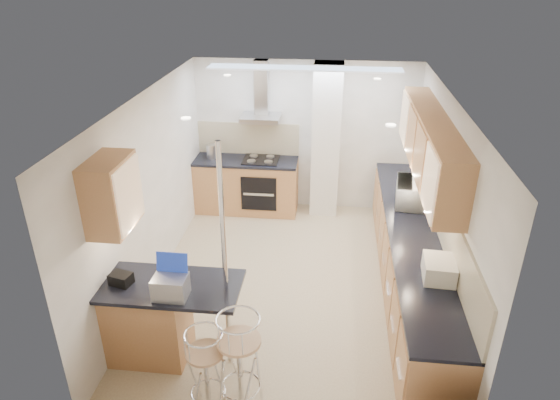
# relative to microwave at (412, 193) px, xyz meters

# --- Properties ---
(ground) EXTENTS (4.80, 4.80, 0.00)m
(ground) POSITION_rel_microwave_xyz_m (-1.54, -0.73, -1.09)
(ground) COLOR tan
(ground) RESTS_ON ground
(room_shell) EXTENTS (3.64, 4.84, 2.51)m
(room_shell) POSITION_rel_microwave_xyz_m (-1.22, -0.36, 0.46)
(room_shell) COLOR silver
(room_shell) RESTS_ON ground
(right_counter) EXTENTS (0.63, 4.40, 0.92)m
(right_counter) POSITION_rel_microwave_xyz_m (-0.04, -0.73, -0.62)
(right_counter) COLOR #B47B48
(right_counter) RESTS_ON ground
(back_counter) EXTENTS (1.70, 0.63, 0.92)m
(back_counter) POSITION_rel_microwave_xyz_m (-2.49, 1.37, -0.62)
(back_counter) COLOR #B47B48
(back_counter) RESTS_ON ground
(peninsula) EXTENTS (1.47, 0.72, 0.94)m
(peninsula) POSITION_rel_microwave_xyz_m (-2.67, -2.18, -0.61)
(peninsula) COLOR #B47B48
(peninsula) RESTS_ON ground
(microwave) EXTENTS (0.47, 0.64, 0.33)m
(microwave) POSITION_rel_microwave_xyz_m (0.00, 0.00, 0.00)
(microwave) COLOR white
(microwave) RESTS_ON right_counter
(laptop) EXTENTS (0.33, 0.25, 0.22)m
(laptop) POSITION_rel_microwave_xyz_m (-2.58, -2.37, -0.03)
(laptop) COLOR #9EA0A6
(laptop) RESTS_ON peninsula
(bag) EXTENTS (0.25, 0.20, 0.12)m
(bag) POSITION_rel_microwave_xyz_m (-3.15, -2.22, -0.09)
(bag) COLOR black
(bag) RESTS_ON peninsula
(bar_stool_near) EXTENTS (0.49, 0.49, 0.92)m
(bar_stool_near) POSITION_rel_microwave_xyz_m (-2.15, -2.83, -0.62)
(bar_stool_near) COLOR tan
(bar_stool_near) RESTS_ON ground
(bar_stool_end) EXTENTS (0.52, 0.52, 1.06)m
(bar_stool_end) POSITION_rel_microwave_xyz_m (-1.84, -2.75, -0.56)
(bar_stool_end) COLOR tan
(bar_stool_end) RESTS_ON ground
(jar_a) EXTENTS (0.15, 0.15, 0.17)m
(jar_a) POSITION_rel_microwave_xyz_m (-0.08, 0.38, -0.08)
(jar_a) COLOR white
(jar_a) RESTS_ON right_counter
(jar_b) EXTENTS (0.12, 0.12, 0.14)m
(jar_b) POSITION_rel_microwave_xyz_m (0.06, 0.65, -0.10)
(jar_b) COLOR white
(jar_b) RESTS_ON right_counter
(jar_c) EXTENTS (0.15, 0.15, 0.20)m
(jar_c) POSITION_rel_microwave_xyz_m (0.03, -1.71, -0.07)
(jar_c) COLOR #B1A58D
(jar_c) RESTS_ON right_counter
(jar_d) EXTENTS (0.13, 0.13, 0.14)m
(jar_d) POSITION_rel_microwave_xyz_m (0.13, -1.86, -0.10)
(jar_d) COLOR white
(jar_d) RESTS_ON right_counter
(bread_bin) EXTENTS (0.34, 0.42, 0.21)m
(bread_bin) POSITION_rel_microwave_xyz_m (0.07, -1.72, -0.06)
(bread_bin) COLOR white
(bread_bin) RESTS_ON right_counter
(kettle) EXTENTS (0.16, 0.16, 0.23)m
(kettle) POSITION_rel_microwave_xyz_m (-3.07, 1.37, -0.05)
(kettle) COLOR #B7B9BC
(kettle) RESTS_ON back_counter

